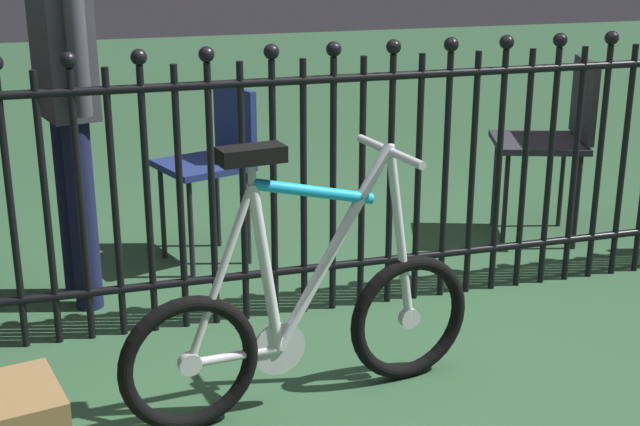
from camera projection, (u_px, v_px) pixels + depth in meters
ground_plane at (371, 370)px, 3.16m from camera, size 20.00×20.00×0.00m
iron_fence at (312, 175)px, 3.47m from camera, size 4.85×0.07×1.14m
bicycle at (305, 319)px, 2.87m from camera, size 1.23×0.40×0.89m
chair_navy at (216, 154)px, 4.07m from camera, size 0.46×0.46×0.81m
chair_charcoal at (557, 130)px, 4.34m from camera, size 0.55×0.55×0.90m
person_visitor at (65, 81)px, 3.47m from camera, size 0.25×0.46×1.56m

